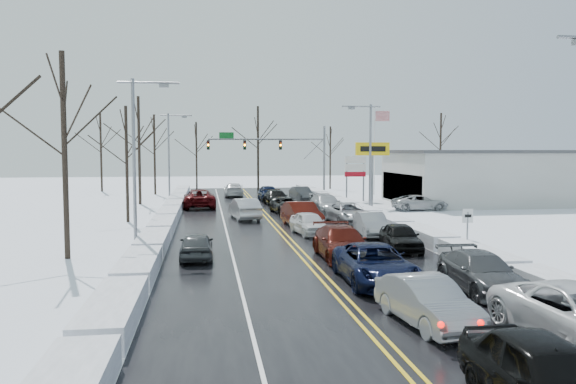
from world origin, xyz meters
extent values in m
plane|color=silver|center=(0.00, 0.00, 0.00)|extent=(160.00, 160.00, 0.00)
cube|color=black|center=(0.00, 2.00, 0.01)|extent=(14.00, 84.00, 0.01)
cube|color=silver|center=(-7.60, 2.00, 0.00)|extent=(1.49, 72.00, 0.81)
cube|color=silver|center=(7.60, 2.00, 0.00)|extent=(1.49, 72.00, 0.81)
cylinder|color=slate|center=(8.50, 28.00, 4.00)|extent=(0.24, 0.24, 8.00)
cylinder|color=slate|center=(2.00, 28.00, 6.50)|extent=(13.00, 0.18, 0.18)
cylinder|color=slate|center=(7.30, 28.00, 5.40)|extent=(2.33, 0.10, 2.33)
cube|color=#0C591E|center=(-2.50, 28.00, 6.90)|extent=(1.60, 0.08, 0.70)
cube|color=black|center=(3.50, 28.00, 5.85)|extent=(0.32, 0.25, 1.05)
sphere|color=#3F0705|center=(3.50, 27.84, 6.15)|extent=(0.20, 0.20, 0.20)
sphere|color=orange|center=(3.50, 27.84, 5.85)|extent=(0.22, 0.22, 0.22)
sphere|color=black|center=(3.50, 27.84, 5.55)|extent=(0.20, 0.20, 0.20)
cube|color=black|center=(-0.50, 28.00, 5.85)|extent=(0.32, 0.25, 1.05)
sphere|color=#3F0705|center=(-0.50, 27.84, 6.15)|extent=(0.20, 0.20, 0.20)
sphere|color=orange|center=(-0.50, 27.84, 5.85)|extent=(0.22, 0.22, 0.22)
sphere|color=black|center=(-0.50, 27.84, 5.55)|extent=(0.20, 0.20, 0.20)
cube|color=black|center=(-4.50, 28.00, 5.85)|extent=(0.32, 0.25, 1.05)
sphere|color=#3F0705|center=(-4.50, 27.84, 6.15)|extent=(0.20, 0.20, 0.20)
sphere|color=orange|center=(-4.50, 27.84, 5.85)|extent=(0.22, 0.22, 0.22)
sphere|color=black|center=(-4.50, 27.84, 5.55)|extent=(0.20, 0.20, 0.20)
cylinder|color=slate|center=(10.50, 16.00, 2.80)|extent=(0.20, 0.20, 5.60)
cube|color=yellow|center=(10.50, 16.00, 5.40)|extent=(3.20, 0.30, 1.20)
cube|color=black|center=(10.50, 15.83, 5.40)|extent=(2.40, 0.04, 0.50)
cylinder|color=slate|center=(9.60, 22.00, 2.00)|extent=(0.16, 0.16, 4.00)
cylinder|color=slate|center=(11.40, 22.00, 2.00)|extent=(0.16, 0.16, 4.00)
cube|color=white|center=(10.50, 22.00, 4.30)|extent=(2.20, 0.22, 0.70)
cube|color=white|center=(10.50, 22.00, 3.50)|extent=(2.20, 0.22, 0.70)
cube|color=#9F0C1A|center=(10.50, 22.00, 2.80)|extent=(2.20, 0.22, 0.50)
cylinder|color=slate|center=(8.20, -8.00, 1.10)|extent=(0.08, 0.08, 2.20)
cube|color=white|center=(8.20, -8.00, 2.00)|extent=(0.55, 0.05, 0.70)
cube|color=black|center=(8.20, -8.04, 2.00)|extent=(0.35, 0.02, 0.15)
cylinder|color=silver|center=(15.00, 30.00, 5.00)|extent=(0.14, 0.14, 10.00)
cube|color=beige|center=(24.00, 18.00, 2.50)|extent=(20.00, 12.00, 5.00)
cube|color=#262628|center=(14.05, 18.00, 1.60)|extent=(0.10, 11.00, 2.80)
cube|color=#3F3F42|center=(24.00, 18.00, 5.15)|extent=(20.40, 12.40, 0.30)
cylinder|color=slate|center=(8.50, 10.00, 4.50)|extent=(0.18, 0.18, 9.00)
cylinder|color=slate|center=(7.70, 10.00, 8.80)|extent=(3.20, 0.12, 0.12)
cube|color=slate|center=(6.90, 10.00, 8.65)|extent=(0.50, 0.25, 0.18)
cylinder|color=slate|center=(-8.50, -4.00, 4.50)|extent=(0.18, 0.18, 9.00)
cylinder|color=slate|center=(-7.70, -4.00, 8.80)|extent=(3.20, 0.12, 0.12)
cube|color=slate|center=(-6.90, -4.00, 8.65)|extent=(0.50, 0.25, 0.18)
cylinder|color=slate|center=(-8.50, 24.00, 4.50)|extent=(0.18, 0.18, 9.00)
cylinder|color=slate|center=(-7.70, 24.00, 8.80)|extent=(3.20, 0.12, 0.12)
cube|color=slate|center=(-6.90, 24.00, 8.65)|extent=(0.50, 0.25, 0.18)
cylinder|color=#2D231C|center=(-11.50, -6.00, 5.00)|extent=(0.27, 0.27, 10.00)
cylinder|color=#2D231C|center=(-10.50, 8.00, 4.25)|extent=(0.23, 0.23, 8.50)
cylinder|color=#2D231C|center=(-11.20, 22.00, 5.25)|extent=(0.28, 0.28, 10.50)
cylinder|color=#2D231C|center=(-10.80, 34.00, 4.75)|extent=(0.25, 0.25, 9.50)
cylinder|color=#2D231C|center=(-18.00, 40.00, 5.00)|extent=(0.27, 0.27, 10.00)
cylinder|color=#2D231C|center=(-6.00, 41.00, 4.50)|extent=(0.24, 0.24, 9.00)
cylinder|color=#2D231C|center=(2.00, 39.00, 5.50)|extent=(0.29, 0.29, 11.00)
cylinder|color=#2D231C|center=(12.00, 40.50, 4.25)|extent=(0.23, 0.23, 8.50)
cylinder|color=#2D231C|center=(28.00, 41.00, 5.25)|extent=(0.28, 0.28, 10.50)
imported|color=#95979D|center=(1.80, -18.49, 0.00)|extent=(2.06, 4.56, 1.45)
imported|color=black|center=(1.84, -13.13, 0.00)|extent=(2.67, 5.60, 1.54)
imported|color=#461009|center=(1.73, -8.00, 0.00)|extent=(2.23, 5.43, 1.57)
imported|color=white|center=(1.60, -0.05, 0.00)|extent=(2.23, 4.39, 1.43)
imported|color=#4A1009|center=(1.74, 3.57, 0.00)|extent=(2.37, 5.35, 1.71)
imported|color=black|center=(1.92, 11.55, 0.00)|extent=(2.70, 5.03, 1.34)
imported|color=black|center=(1.87, 18.79, 0.00)|extent=(2.37, 5.14, 1.45)
imported|color=black|center=(1.68, 23.96, 0.00)|extent=(1.99, 4.77, 1.62)
imported|color=#414447|center=(5.41, -14.86, 0.00)|extent=(2.17, 5.02, 1.44)
imported|color=black|center=(5.35, -6.23, 0.00)|extent=(2.13, 4.38, 1.44)
imported|color=#94969B|center=(5.28, -1.19, 0.00)|extent=(1.85, 4.49, 1.44)
imported|color=#A7AAAF|center=(5.40, 4.89, 0.00)|extent=(2.86, 5.48, 1.47)
imported|color=#A6A9AE|center=(5.23, 11.73, 0.00)|extent=(2.36, 5.33, 1.52)
imported|color=#3A3C3F|center=(5.44, 15.92, 0.00)|extent=(2.09, 4.31, 1.42)
imported|color=#3A3C3F|center=(5.08, 23.22, 0.00)|extent=(2.15, 4.65, 1.47)
imported|color=silver|center=(-1.88, 8.40, 0.00)|extent=(2.35, 5.09, 1.61)
imported|color=#4D0A0C|center=(-5.41, 17.80, 0.00)|extent=(3.03, 6.23, 1.71)
imported|color=silver|center=(-1.68, 29.71, 0.00)|extent=(2.22, 5.32, 1.53)
imported|color=#434648|center=(-5.26, -7.02, 0.00)|extent=(1.62, 3.96, 1.34)
imported|color=silver|center=(13.87, 12.64, 0.00)|extent=(4.91, 2.31, 1.36)
imported|color=#3F4244|center=(17.13, 15.00, 0.00)|extent=(2.19, 4.90, 1.40)
imported|color=black|center=(14.97, 22.67, 0.00)|extent=(1.91, 4.49, 1.51)
camera|label=1|loc=(-4.76, -34.32, 5.29)|focal=35.00mm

